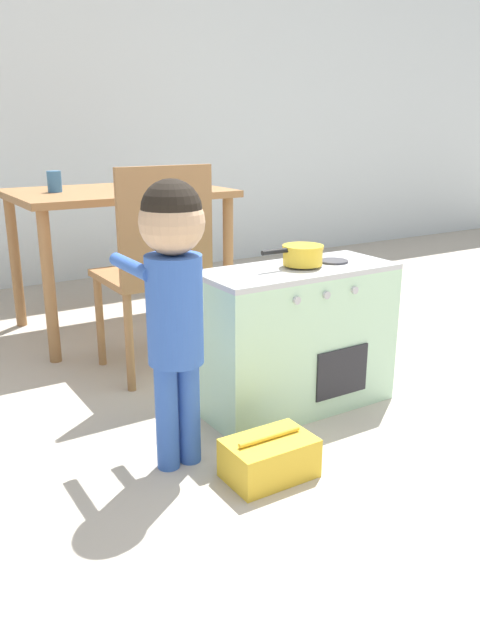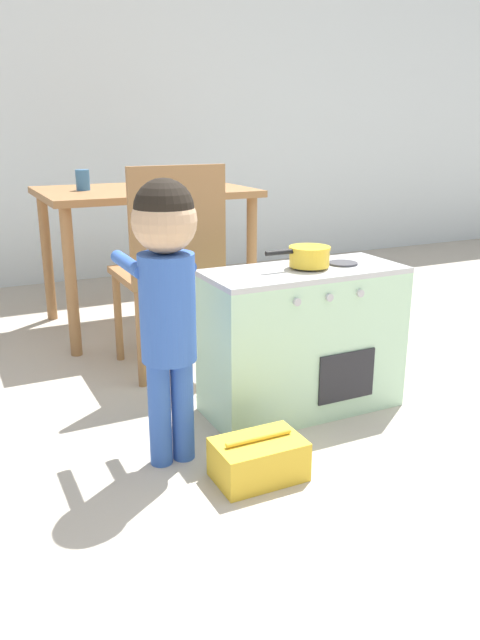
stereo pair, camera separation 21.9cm
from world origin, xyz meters
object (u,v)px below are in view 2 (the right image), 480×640
object	(u,v)px
child_figure	(166,279)
dining_table	(144,208)
cup_on_table	(83,180)
toy_basket	(259,459)
toy_pot	(309,255)
play_kitchen	(303,340)
dining_chair_near	(170,265)

from	to	relation	value
child_figure	dining_table	distance (m)	1.54
dining_table	cup_on_table	distance (m)	0.35
dining_table	cup_on_table	xyz separation A→B (m)	(-0.31, 0.04, 0.16)
toy_basket	cup_on_table	bearing A→B (deg)	93.82
child_figure	toy_basket	xyz separation A→B (m)	(0.21, -0.23, -0.56)
toy_basket	cup_on_table	xyz separation A→B (m)	(-0.12, 1.76, 0.74)
toy_pot	cup_on_table	size ratio (longest dim) A/B	2.52
child_figure	dining_table	world-z (taller)	child_figure
toy_basket	dining_table	xyz separation A→B (m)	(0.20, 1.72, 0.59)
play_kitchen	cup_on_table	world-z (taller)	cup_on_table
child_figure	toy_basket	bearing A→B (deg)	-47.75
toy_basket	dining_chair_near	bearing A→B (deg)	86.01
dining_chair_near	cup_on_table	world-z (taller)	dining_chair_near
play_kitchen	child_figure	size ratio (longest dim) A/B	0.82
toy_basket	dining_table	distance (m)	1.83
dining_table	toy_pot	bearing A→B (deg)	-80.75
child_figure	cup_on_table	world-z (taller)	child_figure
play_kitchen	dining_chair_near	distance (m)	0.70
toy_pot	toy_basket	xyz separation A→B (m)	(-0.41, -0.39, -0.55)
cup_on_table	toy_basket	bearing A→B (deg)	-86.18
toy_pot	toy_basket	world-z (taller)	toy_pot
play_kitchen	dining_table	size ratio (longest dim) A/B	0.70
toy_pot	dining_table	world-z (taller)	dining_table
toy_pot	dining_chair_near	size ratio (longest dim) A/B	0.28
toy_pot	child_figure	size ratio (longest dim) A/B	0.28
play_kitchen	toy_pot	size ratio (longest dim) A/B	2.91
dining_chair_near	toy_pot	bearing A→B (deg)	-59.55
dining_chair_near	cup_on_table	xyz separation A→B (m)	(-0.19, 0.78, 0.31)
dining_table	dining_chair_near	bearing A→B (deg)	-99.69
child_figure	dining_chair_near	world-z (taller)	child_figure
dining_table	toy_basket	bearing A→B (deg)	-96.47
toy_pot	dining_table	bearing A→B (deg)	99.25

